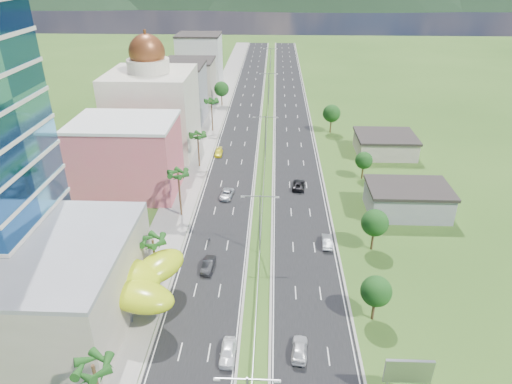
# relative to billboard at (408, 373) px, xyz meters

# --- Properties ---
(ground) EXTENTS (500.00, 500.00, 0.00)m
(ground) POSITION_rel_billboard_xyz_m (-17.00, 18.00, -4.42)
(ground) COLOR #2D5119
(ground) RESTS_ON ground
(road_left) EXTENTS (11.00, 260.00, 0.04)m
(road_left) POSITION_rel_billboard_xyz_m (-24.50, 108.00, -4.40)
(road_left) COLOR black
(road_left) RESTS_ON ground
(road_right) EXTENTS (11.00, 260.00, 0.04)m
(road_right) POSITION_rel_billboard_xyz_m (-9.50, 108.00, -4.40)
(road_right) COLOR black
(road_right) RESTS_ON ground
(sidewalk_left) EXTENTS (7.00, 260.00, 0.12)m
(sidewalk_left) POSITION_rel_billboard_xyz_m (-34.00, 108.00, -4.36)
(sidewalk_left) COLOR gray
(sidewalk_left) RESTS_ON ground
(median_guardrail) EXTENTS (0.10, 216.06, 0.76)m
(median_guardrail) POSITION_rel_billboard_xyz_m (-17.00, 89.99, -3.80)
(median_guardrail) COLOR gray
(median_guardrail) RESTS_ON ground
(streetlight_median_b) EXTENTS (6.04, 0.25, 11.00)m
(streetlight_median_b) POSITION_rel_billboard_xyz_m (-17.00, 28.00, 2.33)
(streetlight_median_b) COLOR gray
(streetlight_median_b) RESTS_ON ground
(streetlight_median_c) EXTENTS (6.04, 0.25, 11.00)m
(streetlight_median_c) POSITION_rel_billboard_xyz_m (-17.00, 68.00, 2.33)
(streetlight_median_c) COLOR gray
(streetlight_median_c) RESTS_ON ground
(streetlight_median_d) EXTENTS (6.04, 0.25, 11.00)m
(streetlight_median_d) POSITION_rel_billboard_xyz_m (-17.00, 113.00, 2.33)
(streetlight_median_d) COLOR gray
(streetlight_median_d) RESTS_ON ground
(streetlight_median_e) EXTENTS (6.04, 0.25, 11.00)m
(streetlight_median_e) POSITION_rel_billboard_xyz_m (-17.00, 158.00, 2.33)
(streetlight_median_e) COLOR gray
(streetlight_median_e) RESTS_ON ground
(mall_podium) EXTENTS (30.00, 24.00, 11.00)m
(mall_podium) POSITION_rel_billboard_xyz_m (-49.00, 12.00, 1.08)
(mall_podium) COLOR #A69E89
(mall_podium) RESTS_ON ground
(lime_canopy) EXTENTS (18.00, 15.00, 7.40)m
(lime_canopy) POSITION_rel_billboard_xyz_m (-37.00, 14.00, 0.57)
(lime_canopy) COLOR #B1C913
(lime_canopy) RESTS_ON ground
(pink_shophouse) EXTENTS (20.00, 15.00, 15.00)m
(pink_shophouse) POSITION_rel_billboard_xyz_m (-45.00, 50.00, 3.08)
(pink_shophouse) COLOR #D85869
(pink_shophouse) RESTS_ON ground
(domed_building) EXTENTS (20.00, 20.00, 28.70)m
(domed_building) POSITION_rel_billboard_xyz_m (-45.00, 73.00, 6.93)
(domed_building) COLOR beige
(domed_building) RESTS_ON ground
(midrise_grey) EXTENTS (16.00, 15.00, 16.00)m
(midrise_grey) POSITION_rel_billboard_xyz_m (-44.00, 98.00, 3.58)
(midrise_grey) COLOR gray
(midrise_grey) RESTS_ON ground
(midrise_beige) EXTENTS (16.00, 15.00, 13.00)m
(midrise_beige) POSITION_rel_billboard_xyz_m (-44.00, 120.00, 2.08)
(midrise_beige) COLOR #A69E89
(midrise_beige) RESTS_ON ground
(midrise_white) EXTENTS (16.00, 15.00, 18.00)m
(midrise_white) POSITION_rel_billboard_xyz_m (-44.00, 143.00, 4.58)
(midrise_white) COLOR silver
(midrise_white) RESTS_ON ground
(billboard) EXTENTS (5.20, 0.35, 6.20)m
(billboard) POSITION_rel_billboard_xyz_m (0.00, 0.00, 0.00)
(billboard) COLOR gray
(billboard) RESTS_ON ground
(shed_near) EXTENTS (15.00, 10.00, 5.00)m
(shed_near) POSITION_rel_billboard_xyz_m (11.00, 43.00, -1.92)
(shed_near) COLOR gray
(shed_near) RESTS_ON ground
(shed_far) EXTENTS (14.00, 12.00, 4.40)m
(shed_far) POSITION_rel_billboard_xyz_m (13.00, 73.00, -2.22)
(shed_far) COLOR #A69E89
(shed_far) RESTS_ON ground
(palm_tree_a) EXTENTS (3.60, 3.60, 9.10)m
(palm_tree_a) POSITION_rel_billboard_xyz_m (-32.50, -4.00, 3.60)
(palm_tree_a) COLOR #47301C
(palm_tree_a) RESTS_ON ground
(palm_tree_b) EXTENTS (3.60, 3.60, 8.10)m
(palm_tree_b) POSITION_rel_billboard_xyz_m (-32.50, 20.00, 2.64)
(palm_tree_b) COLOR #47301C
(palm_tree_b) RESTS_ON ground
(palm_tree_c) EXTENTS (3.60, 3.60, 9.60)m
(palm_tree_c) POSITION_rel_billboard_xyz_m (-32.50, 40.00, 4.08)
(palm_tree_c) COLOR #47301C
(palm_tree_c) RESTS_ON ground
(palm_tree_d) EXTENTS (3.60, 3.60, 8.60)m
(palm_tree_d) POSITION_rel_billboard_xyz_m (-32.50, 63.00, 3.12)
(palm_tree_d) COLOR #47301C
(palm_tree_d) RESTS_ON ground
(palm_tree_e) EXTENTS (3.60, 3.60, 9.40)m
(palm_tree_e) POSITION_rel_billboard_xyz_m (-32.50, 88.00, 3.89)
(palm_tree_e) COLOR #47301C
(palm_tree_e) RESTS_ON ground
(leafy_tree_lfar) EXTENTS (4.90, 4.90, 8.05)m
(leafy_tree_lfar) POSITION_rel_billboard_xyz_m (-32.50, 113.00, 1.16)
(leafy_tree_lfar) COLOR #47301C
(leafy_tree_lfar) RESTS_ON ground
(leafy_tree_ra) EXTENTS (4.20, 4.20, 6.90)m
(leafy_tree_ra) POSITION_rel_billboard_xyz_m (-1.00, 13.00, 0.35)
(leafy_tree_ra) COLOR #47301C
(leafy_tree_ra) RESTS_ON ground
(leafy_tree_rb) EXTENTS (4.55, 4.55, 7.47)m
(leafy_tree_rb) POSITION_rel_billboard_xyz_m (2.00, 30.00, 0.76)
(leafy_tree_rb) COLOR #47301C
(leafy_tree_rb) RESTS_ON ground
(leafy_tree_rc) EXTENTS (3.85, 3.85, 6.33)m
(leafy_tree_rc) POSITION_rel_billboard_xyz_m (5.00, 58.00, -0.05)
(leafy_tree_rc) COLOR #47301C
(leafy_tree_rc) RESTS_ON ground
(leafy_tree_rd) EXTENTS (4.90, 4.90, 8.05)m
(leafy_tree_rd) POSITION_rel_billboard_xyz_m (1.00, 88.00, 1.16)
(leafy_tree_rd) COLOR #47301C
(leafy_tree_rd) RESTS_ON ground
(mountain_ridge) EXTENTS (860.00, 140.00, 90.00)m
(mountain_ridge) POSITION_rel_billboard_xyz_m (43.00, 468.00, -4.42)
(mountain_ridge) COLOR black
(mountain_ridge) RESTS_ON ground
(car_white_near_left) EXTENTS (2.00, 4.78, 1.62)m
(car_white_near_left) POSITION_rel_billboard_xyz_m (-20.20, 5.42, -3.57)
(car_white_near_left) COLOR white
(car_white_near_left) RESTS_ON road_left
(car_dark_left) EXTENTS (2.03, 4.82, 1.55)m
(car_dark_left) POSITION_rel_billboard_xyz_m (-25.06, 23.20, -3.61)
(car_dark_left) COLOR black
(car_dark_left) RESTS_ON road_left
(car_silver_mid_left) EXTENTS (2.91, 5.31, 1.41)m
(car_silver_mid_left) POSITION_rel_billboard_xyz_m (-24.50, 47.71, -3.68)
(car_silver_mid_left) COLOR #B0B4B8
(car_silver_mid_left) RESTS_ON road_left
(car_yellow_far_left) EXTENTS (2.05, 4.70, 1.34)m
(car_yellow_far_left) POSITION_rel_billboard_xyz_m (-28.74, 70.15, -3.71)
(car_yellow_far_left) COLOR yellow
(car_yellow_far_left) RESTS_ON road_left
(car_white_near_right) EXTENTS (2.36, 4.95, 1.63)m
(car_white_near_right) POSITION_rel_billboard_xyz_m (-11.30, 6.31, -3.56)
(car_white_near_right) COLOR silver
(car_white_near_right) RESTS_ON road_right
(car_silver_right) EXTENTS (1.89, 4.82, 1.56)m
(car_silver_right) POSITION_rel_billboard_xyz_m (-5.49, 30.81, -3.60)
(car_silver_right) COLOR #A2A6AA
(car_silver_right) RESTS_ON road_right
(car_dark_far_right) EXTENTS (3.08, 5.69, 1.51)m
(car_dark_far_right) POSITION_rel_billboard_xyz_m (-9.47, 52.62, -3.62)
(car_dark_far_right) COLOR black
(car_dark_far_right) RESTS_ON road_right
(motorcycle) EXTENTS (0.87, 2.12, 1.32)m
(motorcycle) POSITION_rel_billboard_xyz_m (-26.00, 30.67, -3.72)
(motorcycle) COLOR black
(motorcycle) RESTS_ON road_left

